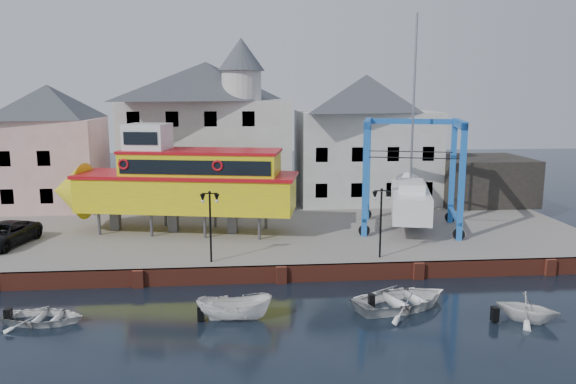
{
  "coord_description": "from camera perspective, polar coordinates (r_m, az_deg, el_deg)",
  "views": [
    {
      "loc": [
        -2.29,
        -30.48,
        10.85
      ],
      "look_at": [
        1.0,
        7.0,
        4.0
      ],
      "focal_mm": 35.0,
      "sensor_mm": 36.0,
      "label": 1
    }
  ],
  "objects": [
    {
      "name": "building_white_right",
      "position": [
        50.93,
        7.85,
        5.43
      ],
      "size": [
        12.0,
        8.0,
        11.2
      ],
      "color": "#B9B8AE",
      "rests_on": "hardstanding"
    },
    {
      "name": "quay_wall",
      "position": [
        32.37,
        -0.7,
        -8.33
      ],
      "size": [
        44.0,
        0.47,
        1.0
      ],
      "color": "maroon",
      "rests_on": "ground"
    },
    {
      "name": "motorboat_a",
      "position": [
        27.69,
        -5.45,
        -12.8
      ],
      "size": [
        3.7,
        1.59,
        1.4
      ],
      "primitive_type": "imported",
      "rotation": [
        0.0,
        0.0,
        1.51
      ],
      "color": "white",
      "rests_on": "ground"
    },
    {
      "name": "van",
      "position": [
        40.34,
        -26.9,
        -3.86
      ],
      "size": [
        3.61,
        5.79,
        1.49
      ],
      "primitive_type": "imported",
      "rotation": [
        0.0,
        0.0,
        -0.22
      ],
      "color": "black",
      "rests_on": "hardstanding"
    },
    {
      "name": "lamp_post_left",
      "position": [
        32.43,
        -7.93,
        -1.67
      ],
      "size": [
        1.12,
        0.32,
        4.2
      ],
      "color": "black",
      "rests_on": "hardstanding"
    },
    {
      "name": "hardstanding",
      "position": [
        42.82,
        -1.8,
        -3.68
      ],
      "size": [
        44.0,
        22.0,
        1.0
      ],
      "primitive_type": "cube",
      "color": "slate",
      "rests_on": "ground"
    },
    {
      "name": "building_pink",
      "position": [
        51.18,
        -22.93,
        4.23
      ],
      "size": [
        8.0,
        7.0,
        10.3
      ],
      "color": "#D4988F",
      "rests_on": "hardstanding"
    },
    {
      "name": "ground",
      "position": [
        32.44,
        -0.69,
        -9.22
      ],
      "size": [
        140.0,
        140.0,
        0.0
      ],
      "primitive_type": "plane",
      "color": "black",
      "rests_on": "ground"
    },
    {
      "name": "shed_dark",
      "position": [
        52.63,
        18.92,
        1.18
      ],
      "size": [
        8.0,
        7.0,
        4.0
      ],
      "primitive_type": "cube",
      "color": "black",
      "rests_on": "hardstanding"
    },
    {
      "name": "motorboat_b",
      "position": [
        29.6,
        11.52,
        -11.4
      ],
      "size": [
        6.2,
        5.28,
        1.09
      ],
      "primitive_type": "imported",
      "rotation": [
        0.0,
        0.0,
        1.91
      ],
      "color": "white",
      "rests_on": "ground"
    },
    {
      "name": "building_white_main",
      "position": [
        49.07,
        -8.06,
        6.12
      ],
      "size": [
        14.0,
        8.3,
        14.0
      ],
      "color": "#B9B8AE",
      "rests_on": "hardstanding"
    },
    {
      "name": "travel_lift",
      "position": [
        41.83,
        12.27,
        -0.03
      ],
      "size": [
        8.18,
        10.29,
        15.07
      ],
      "rotation": [
        0.0,
        0.0,
        -0.26
      ],
      "color": "#1F6AB8",
      "rests_on": "hardstanding"
    },
    {
      "name": "motorboat_d",
      "position": [
        29.63,
        -23.53,
        -12.06
      ],
      "size": [
        4.06,
        3.13,
        0.78
      ],
      "primitive_type": "imported",
      "rotation": [
        0.0,
        0.0,
        1.45
      ],
      "color": "white",
      "rests_on": "ground"
    },
    {
      "name": "lamp_post_right",
      "position": [
        33.42,
        9.45,
        -1.35
      ],
      "size": [
        1.12,
        0.32,
        4.2
      ],
      "color": "black",
      "rests_on": "hardstanding"
    },
    {
      "name": "tour_boat",
      "position": [
        39.88,
        -11.66,
        1.04
      ],
      "size": [
        17.86,
        7.44,
        7.57
      ],
      "rotation": [
        0.0,
        0.0,
        -0.2
      ],
      "color": "#59595E",
      "rests_on": "hardstanding"
    },
    {
      "name": "motorboat_c",
      "position": [
        29.73,
        23.07,
        -11.95
      ],
      "size": [
        3.79,
        3.69,
        1.52
      ],
      "primitive_type": "imported",
      "rotation": [
        0.0,
        0.0,
        0.96
      ],
      "color": "white",
      "rests_on": "ground"
    }
  ]
}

